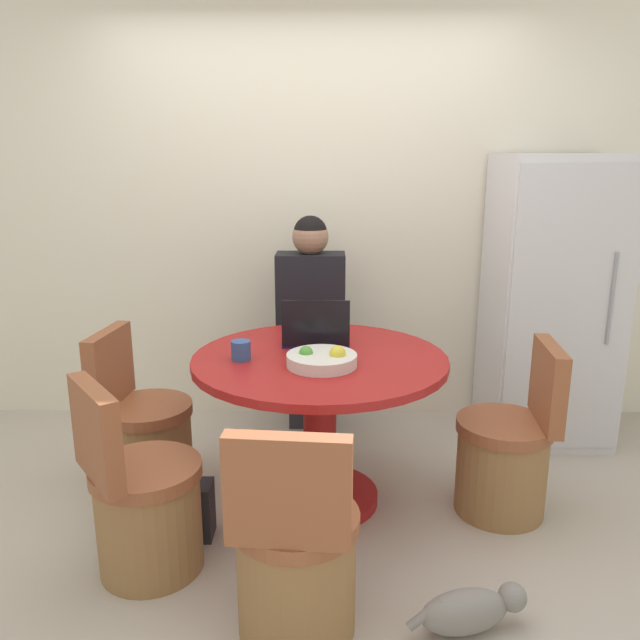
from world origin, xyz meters
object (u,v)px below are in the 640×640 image
object	(u,v)px
chair_left_side	(145,438)
fruit_bowl	(322,359)
refrigerator	(551,301)
chair_right_side	(506,457)
dining_table	(320,399)
chair_near_left_corner	(144,507)
cat	(470,610)
chair_near_camera	(296,563)
person_seated	(311,316)
handbag	(179,510)
laptop	(316,335)

from	to	relation	value
chair_left_side	fruit_bowl	world-z (taller)	fruit_bowl
refrigerator	chair_right_side	xyz separation A→B (m)	(-0.47, -0.88, -0.56)
dining_table	chair_near_left_corner	world-z (taller)	chair_near_left_corner
refrigerator	dining_table	bearing A→B (deg)	-149.46
chair_near_left_corner	cat	bearing A→B (deg)	-142.48
dining_table	chair_right_side	distance (m)	0.93
refrigerator	dining_table	xyz separation A→B (m)	(-1.36, -0.80, -0.30)
chair_near_left_corner	chair_near_camera	world-z (taller)	same
person_seated	fruit_bowl	size ratio (longest dim) A/B	4.25
dining_table	person_seated	world-z (taller)	person_seated
chair_right_side	chair_left_side	bearing A→B (deg)	-90.76
refrigerator	fruit_bowl	world-z (taller)	refrigerator
dining_table	chair_near_camera	world-z (taller)	chair_near_camera
fruit_bowl	person_seated	bearing A→B (deg)	94.23
person_seated	chair_near_camera	bearing A→B (deg)	89.40
chair_near_left_corner	chair_near_camera	distance (m)	0.73
dining_table	cat	size ratio (longest dim) A/B	2.66
person_seated	fruit_bowl	world-z (taller)	person_seated
dining_table	fruit_bowl	size ratio (longest dim) A/B	3.80
chair_right_side	chair_near_camera	size ratio (longest dim) A/B	1.00
refrigerator	person_seated	xyz separation A→B (m)	(-1.42, 0.02, -0.10)
chair_right_side	handbag	world-z (taller)	chair_right_side
chair_near_camera	dining_table	bearing A→B (deg)	-90.00
chair_right_side	laptop	distance (m)	1.09
dining_table	handbag	world-z (taller)	dining_table
refrigerator	person_seated	world-z (taller)	refrigerator
chair_right_side	chair_near_left_corner	xyz separation A→B (m)	(-1.60, -0.46, 0.00)
chair_near_left_corner	person_seated	distance (m)	1.58
refrigerator	dining_table	world-z (taller)	refrigerator
refrigerator	chair_left_side	size ratio (longest dim) A/B	2.00
chair_right_side	handbag	xyz separation A→B (m)	(-1.52, -0.22, -0.15)
chair_right_side	fruit_bowl	distance (m)	1.02
dining_table	handbag	bearing A→B (deg)	-153.94
dining_table	laptop	size ratio (longest dim) A/B	3.66
chair_near_camera	handbag	size ratio (longest dim) A/B	2.81
fruit_bowl	refrigerator	bearing A→B (deg)	35.00
chair_left_side	person_seated	bearing A→B (deg)	-42.21
chair_near_camera	person_seated	bearing A→B (deg)	-85.62
laptop	fruit_bowl	size ratio (longest dim) A/B	1.04
chair_left_side	chair_right_side	distance (m)	1.79
chair_left_side	chair_near_left_corner	bearing A→B (deg)	-158.04
chair_near_left_corner	handbag	xyz separation A→B (m)	(0.08, 0.23, -0.15)
dining_table	person_seated	xyz separation A→B (m)	(-0.06, 0.82, 0.20)
refrigerator	laptop	distance (m)	1.51
person_seated	chair_right_side	bearing A→B (deg)	136.30
chair_near_camera	person_seated	world-z (taller)	person_seated
refrigerator	handbag	size ratio (longest dim) A/B	5.62
chair_right_side	person_seated	size ratio (longest dim) A/B	0.63
chair_near_camera	person_seated	distance (m)	1.78
fruit_bowl	cat	size ratio (longest dim) A/B	0.70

